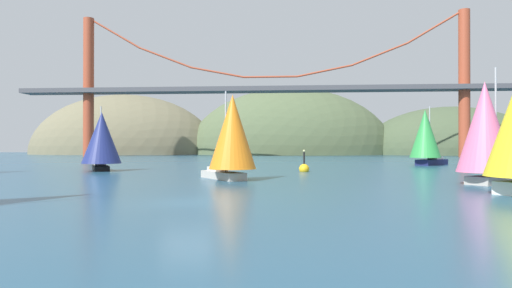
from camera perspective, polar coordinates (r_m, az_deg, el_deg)
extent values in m
plane|color=navy|center=(22.08, -8.95, -7.45)|extent=(360.00, 360.00, 0.00)
ellipsoid|color=#425138|center=(165.72, 23.72, -1.25)|extent=(60.53, 44.00, 32.83)
ellipsoid|color=#4C5B3D|center=(156.35, 4.33, -1.33)|extent=(72.24, 44.00, 46.61)
ellipsoid|color=#6B664C|center=(167.48, -16.66, -1.25)|extent=(68.33, 44.00, 43.11)
cylinder|color=#A34228|center=(129.49, -20.77, 6.84)|extent=(2.80, 2.80, 37.71)
cylinder|color=#A34228|center=(125.58, 25.26, 7.08)|extent=(2.80, 2.80, 37.71)
cube|color=#47474C|center=(117.40, 1.87, 7.04)|extent=(135.07, 6.00, 1.20)
cylinder|color=#A34228|center=(129.37, -17.84, 13.47)|extent=(14.41, 0.50, 8.72)
cylinder|color=#A34228|center=(123.35, -11.63, 10.86)|extent=(14.33, 0.50, 5.99)
cylinder|color=#A34228|center=(119.54, -5.02, 9.20)|extent=(14.25, 0.50, 3.25)
cylinder|color=#A34228|center=(117.88, 1.87, 8.65)|extent=(14.15, 0.50, 0.50)
cylinder|color=#A34228|center=(118.34, 8.82, 9.30)|extent=(14.25, 0.50, 3.25)
cylinder|color=#A34228|center=(121.02, 15.64, 11.08)|extent=(14.33, 0.50, 5.99)
cylinder|color=#A34228|center=(126.02, 22.15, 13.86)|extent=(14.41, 0.50, 8.72)
cube|color=#191E4C|center=(70.74, 21.72, -2.19)|extent=(5.89, 6.10, 0.83)
cube|color=beige|center=(71.77, 22.12, -1.69)|extent=(2.53, 2.56, 0.36)
cylinder|color=#B2B2B7|center=(70.15, 21.48, 1.35)|extent=(0.14, 0.14, 7.87)
cone|color=green|center=(68.87, 20.96, 1.27)|extent=(6.18, 6.18, 7.00)
cube|color=#B7B2A8|center=(37.52, -4.31, -4.03)|extent=(4.53, 5.64, 0.63)
cube|color=beige|center=(38.43, -4.97, -3.21)|extent=(2.02, 2.19, 0.36)
cylinder|color=#B2B2B7|center=(36.95, -3.92, 1.63)|extent=(0.14, 0.14, 6.74)
cone|color=orange|center=(35.81, -3.04, 1.60)|extent=(5.33, 5.33, 6.03)
cube|color=black|center=(54.17, -19.41, -2.91)|extent=(4.11, 5.91, 0.56)
cube|color=beige|center=(55.20, -19.49, -2.39)|extent=(1.93, 2.21, 0.36)
cylinder|color=#B2B2B7|center=(53.55, -19.36, 1.00)|extent=(0.14, 0.14, 6.80)
cone|color=navy|center=(52.26, -19.27, 0.77)|extent=(5.81, 5.81, 5.74)
cube|color=#B7B2A8|center=(37.59, 29.01, -4.01)|extent=(6.19, 5.19, 0.60)
cube|color=beige|center=(38.56, 29.84, -3.19)|extent=(2.45, 2.30, 0.36)
cylinder|color=#B2B2B7|center=(37.01, 28.51, 2.57)|extent=(0.14, 0.14, 7.97)
cone|color=pink|center=(35.79, 27.40, 1.99)|extent=(5.42, 5.42, 6.53)
sphere|color=gold|center=(48.29, 6.22, -3.22)|extent=(1.10, 1.10, 1.10)
cylinder|color=black|center=(48.25, 6.21, -1.98)|extent=(0.20, 0.20, 1.60)
sphere|color=#F2EA99|center=(48.23, 6.21, -0.88)|extent=(0.24, 0.24, 0.24)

